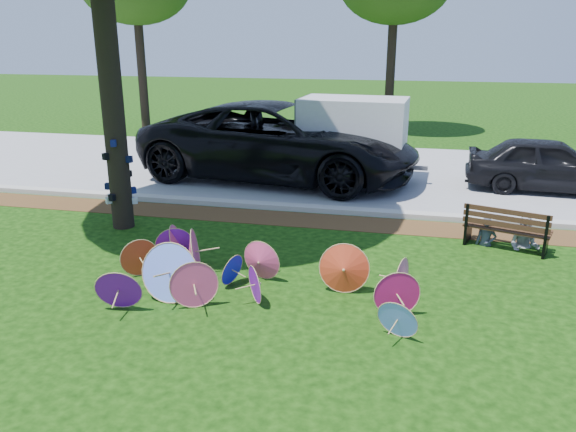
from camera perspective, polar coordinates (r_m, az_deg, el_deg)
name	(u,v)px	position (r m, az deg, el deg)	size (l,w,h in m)	color
ground	(225,314)	(8.29, -6.46, -9.89)	(90.00, 90.00, 0.00)	black
mulch_strip	(290,219)	(12.30, 0.24, -0.31)	(90.00, 1.00, 0.01)	#472D16
curb	(297,208)	(12.93, 0.90, 0.87)	(90.00, 0.30, 0.12)	#B7B5AD
street	(325,170)	(16.90, 3.74, 4.72)	(90.00, 8.00, 0.01)	gray
parasol_pile	(235,269)	(8.84, -5.41, -5.38)	(4.91, 2.52, 0.94)	#DF4175
black_van	(280,141)	(15.60, -0.84, 7.59)	(3.50, 7.59, 2.11)	black
dark_pickup	(549,165)	(15.86, 25.01, 4.75)	(1.64, 4.07, 1.39)	black
cargo_trailer	(353,134)	(15.53, 6.65, 8.24)	(2.78, 1.76, 2.54)	silver
park_bench	(507,227)	(11.32, 21.39, -1.06)	(1.57, 0.60, 0.82)	black
person_left	(488,219)	(11.28, 19.67, -0.28)	(0.39, 0.25, 1.06)	#3B4351
person_right	(528,218)	(11.38, 23.19, -0.20)	(0.58, 0.45, 1.20)	silver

